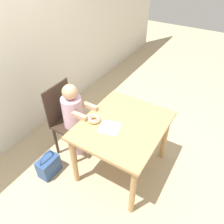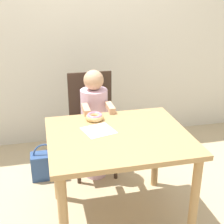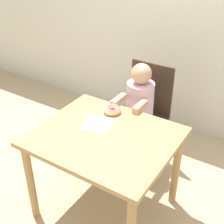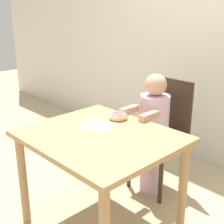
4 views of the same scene
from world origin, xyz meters
name	(u,v)px [view 2 (image 2 of 4)]	position (x,y,z in m)	size (l,w,h in m)	color
ground_plane	(118,218)	(0.00, 0.00, 0.00)	(12.00, 12.00, 0.00)	tan
wall_back	(85,31)	(0.00, 1.50, 1.25)	(8.00, 0.05, 2.50)	silver
dining_table	(118,148)	(0.00, 0.00, 0.62)	(0.99, 0.85, 0.74)	tan
chair	(93,123)	(-0.06, 0.76, 0.50)	(0.41, 0.37, 0.96)	#38281E
child_figure	(95,125)	(-0.06, 0.64, 0.53)	(0.25, 0.41, 1.04)	silver
donut	(95,117)	(-0.12, 0.29, 0.76)	(0.14, 0.14, 0.05)	#DBB270
napkin	(99,130)	(-0.13, 0.09, 0.74)	(0.25, 0.25, 0.00)	white
handbag	(46,165)	(-0.53, 0.71, 0.13)	(0.26, 0.16, 0.36)	#2D4C84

